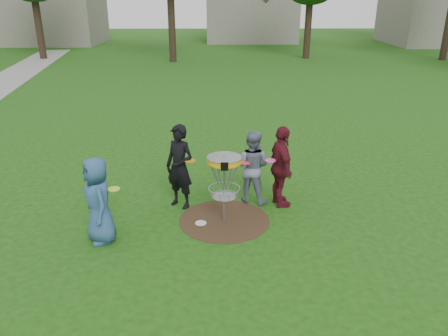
{
  "coord_description": "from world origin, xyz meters",
  "views": [
    {
      "loc": [
        -0.12,
        -7.66,
        4.2
      ],
      "look_at": [
        0.0,
        0.3,
        1.0
      ],
      "focal_mm": 35.0,
      "sensor_mm": 36.0,
      "label": 1
    }
  ],
  "objects_px": {
    "player_black": "(180,167)",
    "player_maroon": "(281,167)",
    "player_blue": "(98,200)",
    "player_grey": "(252,167)",
    "disc_golf_basket": "(224,173)"
  },
  "relations": [
    {
      "from": "player_blue",
      "to": "player_grey",
      "type": "distance_m",
      "value": 3.24
    },
    {
      "from": "player_blue",
      "to": "player_grey",
      "type": "bearing_deg",
      "value": 92.7
    },
    {
      "from": "player_blue",
      "to": "player_black",
      "type": "distance_m",
      "value": 1.91
    },
    {
      "from": "player_blue",
      "to": "player_black",
      "type": "relative_size",
      "value": 0.9
    },
    {
      "from": "player_maroon",
      "to": "player_grey",
      "type": "bearing_deg",
      "value": 58.2
    },
    {
      "from": "player_maroon",
      "to": "disc_golf_basket",
      "type": "bearing_deg",
      "value": 107.16
    },
    {
      "from": "player_grey",
      "to": "player_maroon",
      "type": "height_order",
      "value": "player_maroon"
    },
    {
      "from": "player_black",
      "to": "disc_golf_basket",
      "type": "xyz_separation_m",
      "value": [
        0.9,
        -0.66,
        0.13
      ]
    },
    {
      "from": "player_black",
      "to": "player_maroon",
      "type": "height_order",
      "value": "player_black"
    },
    {
      "from": "player_grey",
      "to": "disc_golf_basket",
      "type": "distance_m",
      "value": 1.08
    },
    {
      "from": "player_black",
      "to": "player_grey",
      "type": "relative_size",
      "value": 1.11
    },
    {
      "from": "disc_golf_basket",
      "to": "player_maroon",
      "type": "bearing_deg",
      "value": 29.47
    },
    {
      "from": "player_black",
      "to": "player_grey",
      "type": "xyz_separation_m",
      "value": [
        1.5,
        0.22,
        -0.09
      ]
    },
    {
      "from": "disc_golf_basket",
      "to": "player_grey",
      "type": "bearing_deg",
      "value": 55.67
    },
    {
      "from": "player_black",
      "to": "player_maroon",
      "type": "relative_size",
      "value": 1.02
    }
  ]
}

